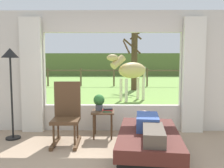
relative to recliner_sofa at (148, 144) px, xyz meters
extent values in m
cube|color=beige|center=(-2.60, 1.51, 1.06)|extent=(1.15, 0.12, 2.55)
cube|color=beige|center=(1.45, 1.51, 1.06)|extent=(1.15, 0.12, 2.55)
cube|color=beige|center=(-0.58, 1.51, 0.06)|extent=(2.90, 0.12, 0.55)
cube|color=beige|center=(-0.58, 1.51, 2.11)|extent=(2.90, 0.12, 0.45)
cube|color=silver|center=(-2.27, 1.37, 0.98)|extent=(0.44, 0.10, 2.40)
cube|color=silver|center=(1.11, 1.37, 0.98)|extent=(0.44, 0.10, 2.40)
cube|color=#759E47|center=(-0.58, 12.41, -0.21)|extent=(36.00, 21.68, 0.02)
cube|color=#596936|center=(-0.58, 22.25, 0.98)|extent=(36.00, 2.00, 2.40)
cube|color=black|center=(0.00, 0.00, -0.10)|extent=(1.00, 1.65, 0.24)
cube|color=#471E19|center=(0.00, 0.00, 0.11)|extent=(1.08, 1.79, 0.18)
cube|color=#334C8C|center=(0.00, 0.15, 0.31)|extent=(0.41, 0.63, 0.22)
cube|color=#4C4238|center=(0.00, -0.45, 0.29)|extent=(0.35, 0.71, 0.18)
sphere|color=tan|center=(0.00, 0.54, 0.31)|extent=(0.20, 0.20, 0.20)
cube|color=#4C331E|center=(-1.39, 0.57, 0.22)|extent=(0.49, 0.49, 0.06)
cube|color=#4C331E|center=(-1.40, 0.78, 0.56)|extent=(0.48, 0.07, 0.68)
cube|color=#4C331E|center=(-1.59, 0.56, -0.19)|extent=(0.08, 0.68, 0.06)
cube|color=#4C331E|center=(-1.19, 0.58, -0.19)|extent=(0.08, 0.68, 0.06)
cylinder|color=#4C331E|center=(-1.57, 0.39, 0.02)|extent=(0.04, 0.04, 0.38)
cylinder|color=#4C331E|center=(-1.21, 0.39, 0.02)|extent=(0.04, 0.04, 0.38)
cylinder|color=#4C331E|center=(-1.58, 0.74, 0.02)|extent=(0.04, 0.04, 0.38)
cylinder|color=#4C331E|center=(-1.22, 0.75, 0.02)|extent=(0.04, 0.04, 0.38)
cube|color=#4C331E|center=(-0.75, 1.02, 0.29)|extent=(0.44, 0.44, 0.03)
cylinder|color=#4C331E|center=(-0.92, 0.85, 0.03)|extent=(0.04, 0.04, 0.49)
cylinder|color=#4C331E|center=(-0.58, 0.85, 0.03)|extent=(0.04, 0.04, 0.49)
cylinder|color=#4C331E|center=(-0.92, 1.19, 0.03)|extent=(0.04, 0.04, 0.49)
cylinder|color=#4C331E|center=(-0.58, 1.19, 0.03)|extent=(0.04, 0.04, 0.49)
cylinder|color=#4C5156|center=(-0.83, 1.08, 0.36)|extent=(0.14, 0.14, 0.12)
sphere|color=#2D6B2D|center=(-0.83, 1.08, 0.51)|extent=(0.22, 0.22, 0.22)
cube|color=#337247|center=(-0.66, 0.95, 0.31)|extent=(0.17, 0.14, 0.02)
cube|color=#B22D28|center=(-0.66, 0.95, 0.33)|extent=(0.21, 0.14, 0.02)
cube|color=black|center=(-0.66, 0.96, 0.36)|extent=(0.18, 0.15, 0.03)
cylinder|color=black|center=(-2.49, 0.88, -0.20)|extent=(0.28, 0.28, 0.03)
cylinder|color=black|center=(-2.49, 0.88, 0.56)|extent=(0.04, 0.04, 1.56)
cone|color=black|center=(-2.49, 0.88, 1.43)|extent=(0.32, 0.32, 0.18)
ellipsoid|color=tan|center=(0.15, 5.38, 0.95)|extent=(1.33, 1.18, 0.60)
cylinder|color=tan|center=(-0.41, 4.99, 1.26)|extent=(0.64, 0.56, 0.53)
ellipsoid|color=tan|center=(-0.60, 4.85, 1.41)|extent=(0.51, 0.44, 0.24)
cube|color=beige|center=(-0.34, 5.03, 1.29)|extent=(0.40, 0.31, 0.32)
cylinder|color=beige|center=(0.63, 5.73, 0.80)|extent=(0.14, 0.14, 0.55)
cylinder|color=beige|center=(-0.10, 5.01, 0.23)|extent=(0.11, 0.11, 0.85)
cylinder|color=beige|center=(-0.29, 5.27, 0.23)|extent=(0.11, 0.11, 0.85)
cylinder|color=beige|center=(0.58, 5.49, 0.23)|extent=(0.11, 0.11, 0.85)
cylinder|color=beige|center=(0.40, 5.75, 0.23)|extent=(0.11, 0.11, 0.85)
cylinder|color=#4C3823|center=(0.49, 8.74, 1.28)|extent=(0.32, 0.32, 2.96)
cylinder|color=#47331E|center=(0.33, 8.37, 2.05)|extent=(0.89, 0.45, 0.80)
cylinder|color=#47331E|center=(0.06, 8.63, 2.04)|extent=(0.35, 1.09, 0.75)
cylinder|color=#47331E|center=(0.73, 9.07, 2.78)|extent=(0.92, 0.70, 0.65)
cylinder|color=#47331E|center=(0.29, 8.32, 2.78)|extent=(1.02, 0.55, 0.88)
cylinder|color=brown|center=(-6.58, 10.64, 0.35)|extent=(0.10, 0.10, 1.10)
cylinder|color=brown|center=(-4.58, 10.64, 0.35)|extent=(0.10, 0.10, 1.10)
cylinder|color=brown|center=(-2.58, 10.64, 0.35)|extent=(0.10, 0.10, 1.10)
cylinder|color=brown|center=(-0.58, 10.64, 0.35)|extent=(0.10, 0.10, 1.10)
cylinder|color=brown|center=(1.42, 10.64, 0.35)|extent=(0.10, 0.10, 1.10)
cylinder|color=brown|center=(3.42, 10.64, 0.35)|extent=(0.10, 0.10, 1.10)
cylinder|color=brown|center=(5.42, 10.64, 0.35)|extent=(0.10, 0.10, 1.10)
cube|color=brown|center=(-0.58, 10.64, 0.75)|extent=(16.00, 0.06, 0.08)
camera|label=1|loc=(-0.52, -3.55, 1.26)|focal=37.85mm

